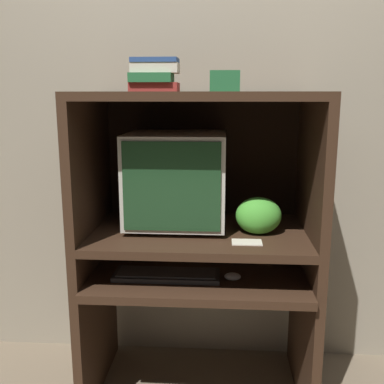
{
  "coord_description": "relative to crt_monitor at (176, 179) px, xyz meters",
  "views": [
    {
      "loc": [
        0.1,
        -1.66,
        1.43
      ],
      "look_at": [
        -0.03,
        0.32,
        1.0
      ],
      "focal_mm": 42.0,
      "sensor_mm": 36.0,
      "label": 1
    }
  ],
  "objects": [
    {
      "name": "keyboard",
      "position": [
        -0.03,
        -0.19,
        -0.4
      ],
      "size": [
        0.47,
        0.16,
        0.03
      ],
      "color": "#2D2D30",
      "rests_on": "desk_base"
    },
    {
      "name": "crt_monitor",
      "position": [
        0.0,
        0.0,
        0.0
      ],
      "size": [
        0.45,
        0.41,
        0.44
      ],
      "color": "beige",
      "rests_on": "desk_monitor_shelf"
    },
    {
      "name": "book_stack",
      "position": [
        -0.09,
        -0.07,
        0.46
      ],
      "size": [
        0.21,
        0.16,
        0.14
      ],
      "color": "maroon",
      "rests_on": "hutch_upper"
    },
    {
      "name": "mouse",
      "position": [
        0.26,
        -0.2,
        -0.39
      ],
      "size": [
        0.07,
        0.05,
        0.03
      ],
      "color": "#B7B7B7",
      "rests_on": "desk_base"
    },
    {
      "name": "hutch_upper",
      "position": [
        0.11,
        -0.02,
        0.19
      ],
      "size": [
        1.04,
        0.63,
        0.62
      ],
      "color": "#382316",
      "rests_on": "desk_monitor_shelf"
    },
    {
      "name": "paper_card",
      "position": [
        0.32,
        -0.23,
        -0.22
      ],
      "size": [
        0.13,
        0.08,
        0.0
      ],
      "color": "beige",
      "rests_on": "desk_monitor_shelf"
    },
    {
      "name": "snack_bag",
      "position": [
        0.38,
        -0.1,
        -0.14
      ],
      "size": [
        0.2,
        0.15,
        0.17
      ],
      "color": "green",
      "rests_on": "desk_monitor_shelf"
    },
    {
      "name": "desk_base",
      "position": [
        0.11,
        -0.1,
        -0.63
      ],
      "size": [
        1.04,
        0.66,
        0.64
      ],
      "color": "#382316",
      "rests_on": "ground_plane"
    },
    {
      "name": "storage_box",
      "position": [
        0.22,
        -0.12,
        0.44
      ],
      "size": [
        0.12,
        0.1,
        0.09
      ],
      "color": "#236638",
      "rests_on": "hutch_upper"
    },
    {
      "name": "desk_monitor_shelf",
      "position": [
        0.11,
        -0.06,
        -0.27
      ],
      "size": [
        1.04,
        0.63,
        0.18
      ],
      "color": "#382316",
      "rests_on": "desk_base"
    },
    {
      "name": "wall_back",
      "position": [
        0.11,
        0.32,
        0.25
      ],
      "size": [
        6.0,
        0.06,
        2.6
      ],
      "color": "gray",
      "rests_on": "ground_plane"
    }
  ]
}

